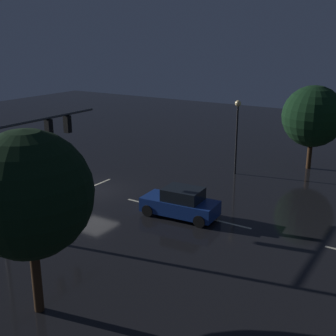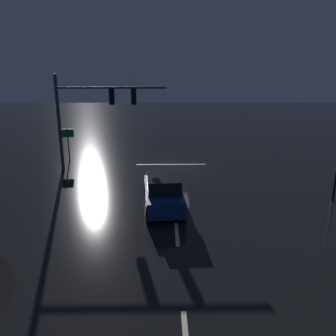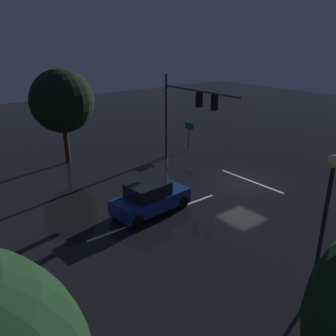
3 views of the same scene
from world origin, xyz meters
name	(u,v)px [view 2 (image 2 of 3)]	position (x,y,z in m)	size (l,w,h in m)	color
ground_plane	(171,167)	(0.00, 0.00, 0.00)	(80.00, 80.00, 0.00)	black
traffic_signal_assembly	(93,107)	(5.12, 0.52, 4.31)	(7.21, 0.47, 6.38)	#383A3D
lane_dash_far	(173,186)	(0.00, 4.00, 0.00)	(2.20, 0.16, 0.01)	beige
lane_dash_mid	(177,234)	(0.00, 10.00, 0.00)	(2.20, 0.16, 0.01)	beige
stop_bar	(171,164)	(0.00, -0.67, 0.00)	(5.00, 0.16, 0.01)	beige
car_approaching	(163,192)	(0.58, 7.05, 0.80)	(2.18, 4.47, 1.70)	navy
route_sign	(68,137)	(7.63, -1.98, 1.74)	(0.90, 0.12, 2.41)	#383A3D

